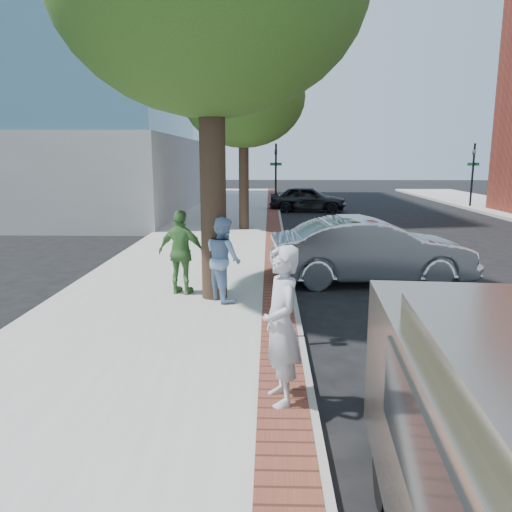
{
  "coord_description": "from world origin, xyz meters",
  "views": [
    {
      "loc": [
        0.53,
        -8.09,
        3.0
      ],
      "look_at": [
        0.28,
        0.99,
        1.2
      ],
      "focal_mm": 35.0,
      "sensor_mm": 36.0,
      "label": 1
    }
  ],
  "objects_px": {
    "person_officer": "(223,259)",
    "bg_car": "(308,199)",
    "person_gray": "(281,326)",
    "sedan_silver": "(371,250)",
    "person_green": "(182,252)",
    "parking_meter": "(288,273)"
  },
  "relations": [
    {
      "from": "person_officer",
      "to": "bg_car",
      "type": "height_order",
      "value": "person_officer"
    },
    {
      "from": "person_gray",
      "to": "sedan_silver",
      "type": "xyz_separation_m",
      "value": [
        2.33,
        6.4,
        -0.3
      ]
    },
    {
      "from": "person_gray",
      "to": "bg_car",
      "type": "relative_size",
      "value": 0.44
    },
    {
      "from": "person_green",
      "to": "bg_car",
      "type": "relative_size",
      "value": 0.42
    },
    {
      "from": "sedan_silver",
      "to": "person_gray",
      "type": "bearing_deg",
      "value": 155.1
    },
    {
      "from": "parking_meter",
      "to": "person_officer",
      "type": "distance_m",
      "value": 2.46
    },
    {
      "from": "person_gray",
      "to": "person_officer",
      "type": "xyz_separation_m",
      "value": [
        -1.07,
        4.28,
        -0.09
      ]
    },
    {
      "from": "bg_car",
      "to": "person_gray",
      "type": "bearing_deg",
      "value": -177.65
    },
    {
      "from": "parking_meter",
      "to": "person_gray",
      "type": "xyz_separation_m",
      "value": [
        -0.16,
        -2.16,
        -0.11
      ]
    },
    {
      "from": "person_green",
      "to": "person_gray",
      "type": "bearing_deg",
      "value": 127.7
    },
    {
      "from": "person_officer",
      "to": "bg_car",
      "type": "bearing_deg",
      "value": -42.37
    },
    {
      "from": "parking_meter",
      "to": "person_green",
      "type": "distance_m",
      "value": 3.34
    },
    {
      "from": "person_gray",
      "to": "sedan_silver",
      "type": "bearing_deg",
      "value": 146.27
    },
    {
      "from": "person_officer",
      "to": "person_green",
      "type": "distance_m",
      "value": 1.02
    },
    {
      "from": "person_officer",
      "to": "person_green",
      "type": "relative_size",
      "value": 0.96
    },
    {
      "from": "person_gray",
      "to": "bg_car",
      "type": "height_order",
      "value": "person_gray"
    },
    {
      "from": "person_gray",
      "to": "bg_car",
      "type": "distance_m",
      "value": 22.66
    },
    {
      "from": "person_green",
      "to": "sedan_silver",
      "type": "distance_m",
      "value": 4.63
    },
    {
      "from": "person_gray",
      "to": "person_green",
      "type": "height_order",
      "value": "person_gray"
    },
    {
      "from": "person_officer",
      "to": "sedan_silver",
      "type": "bearing_deg",
      "value": -90.8
    },
    {
      "from": "person_gray",
      "to": "person_officer",
      "type": "bearing_deg",
      "value": -179.76
    },
    {
      "from": "person_green",
      "to": "bg_car",
      "type": "distance_m",
      "value": 18.29
    }
  ]
}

